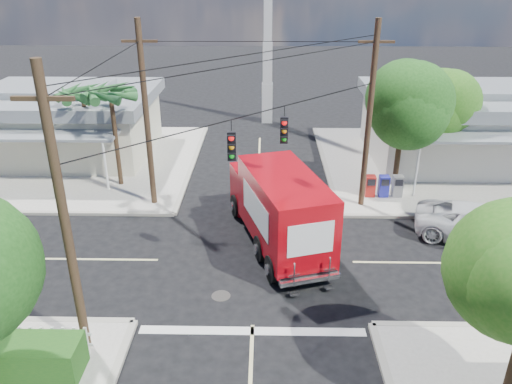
{
  "coord_description": "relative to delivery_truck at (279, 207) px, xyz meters",
  "views": [
    {
      "loc": [
        0.38,
        -17.41,
        11.03
      ],
      "look_at": [
        0.0,
        2.0,
        2.2
      ],
      "focal_mm": 35.0,
      "sensor_mm": 36.0,
      "label": 1
    }
  ],
  "objects": [
    {
      "name": "ground",
      "position": [
        -0.97,
        -1.5,
        -1.74
      ],
      "size": [
        120.0,
        120.0,
        0.0
      ],
      "primitive_type": "plane",
      "color": "black",
      "rests_on": "ground"
    },
    {
      "name": "building_ne",
      "position": [
        11.53,
        10.46,
        0.58
      ],
      "size": [
        11.8,
        10.2,
        4.5
      ],
      "color": "beige",
      "rests_on": "sidewalk_ne"
    },
    {
      "name": "tree_ne_front",
      "position": [
        6.24,
        5.26,
        3.02
      ],
      "size": [
        4.21,
        4.14,
        6.66
      ],
      "color": "#422D1C",
      "rests_on": "sidewalk_ne"
    },
    {
      "name": "building_nw",
      "position": [
        -12.97,
        10.96,
        0.48
      ],
      "size": [
        10.8,
        10.2,
        4.3
      ],
      "color": "beige",
      "rests_on": "sidewalk_nw"
    },
    {
      "name": "sidewalk_nw",
      "position": [
        -11.85,
        9.38,
        -1.67
      ],
      "size": [
        14.12,
        14.12,
        0.14
      ],
      "color": "#A49F94",
      "rests_on": "ground"
    },
    {
      "name": "vending_boxes",
      "position": [
        5.53,
        4.7,
        -1.05
      ],
      "size": [
        1.9,
        0.5,
        1.1
      ],
      "color": "#A51B16",
      "rests_on": "sidewalk_ne"
    },
    {
      "name": "road_markings",
      "position": [
        -0.97,
        -2.97,
        -1.74
      ],
      "size": [
        32.0,
        32.0,
        0.01
      ],
      "color": "beige",
      "rests_on": "ground"
    },
    {
      "name": "radio_tower",
      "position": [
        -0.47,
        18.5,
        3.9
      ],
      "size": [
        0.8,
        0.8,
        17.0
      ],
      "color": "silver",
      "rests_on": "ground"
    },
    {
      "name": "palm_nw_back",
      "position": [
        -10.47,
        7.5,
        2.93
      ],
      "size": [
        3.01,
        3.08,
        5.19
      ],
      "color": "#422D1C",
      "rests_on": "sidewalk_nw"
    },
    {
      "name": "sidewalk_ne",
      "position": [
        9.91,
        9.38,
        -1.67
      ],
      "size": [
        14.12,
        14.12,
        0.14
      ],
      "color": "#A49F94",
      "rests_on": "ground"
    },
    {
      "name": "parked_car",
      "position": [
        8.83,
        0.53,
        -0.98
      ],
      "size": [
        5.98,
        4.13,
        1.52
      ],
      "primitive_type": "imported",
      "rotation": [
        0.0,
        0.0,
        1.25
      ],
      "color": "silver",
      "rests_on": "ground"
    },
    {
      "name": "delivery_truck",
      "position": [
        0.0,
        0.0,
        0.0
      ],
      "size": [
        4.56,
        8.25,
        3.43
      ],
      "color": "black",
      "rests_on": "ground"
    },
    {
      "name": "palm_nw_front",
      "position": [
        -8.47,
        6.0,
        3.3
      ],
      "size": [
        3.01,
        3.08,
        5.59
      ],
      "color": "#422D1C",
      "rests_on": "sidewalk_nw"
    },
    {
      "name": "utility_poles",
      "position": [
        -2.55,
        0.1,
        2.93
      ],
      "size": [
        12.0,
        10.68,
        9.0
      ],
      "color": "#473321",
      "rests_on": "ground"
    },
    {
      "name": "tree_ne_back",
      "position": [
        8.84,
        7.46,
        2.44
      ],
      "size": [
        3.77,
        3.66,
        5.82
      ],
      "color": "#422D1C",
      "rests_on": "sidewalk_ne"
    }
  ]
}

